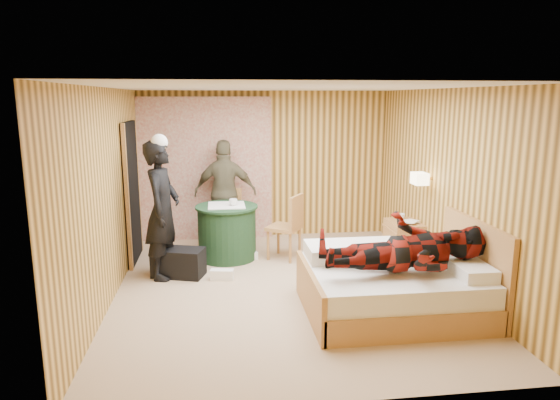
{
  "coord_description": "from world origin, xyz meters",
  "views": [
    {
      "loc": [
        -0.82,
        -5.97,
        2.38
      ],
      "look_at": [
        -0.0,
        0.46,
        1.05
      ],
      "focal_mm": 32.0,
      "sensor_mm": 36.0,
      "label": 1
    }
  ],
  "objects": [
    {
      "name": "floor",
      "position": [
        0.0,
        0.0,
        0.0
      ],
      "size": [
        4.2,
        5.0,
        0.01
      ],
      "primitive_type": "cube",
      "color": "tan",
      "rests_on": "ground"
    },
    {
      "name": "ceiling",
      "position": [
        0.0,
        0.0,
        2.5
      ],
      "size": [
        4.2,
        5.0,
        0.01
      ],
      "primitive_type": "cube",
      "color": "white",
      "rests_on": "wall_back"
    },
    {
      "name": "wall_back",
      "position": [
        0.0,
        2.5,
        1.25
      ],
      "size": [
        4.2,
        0.02,
        2.5
      ],
      "primitive_type": "cube",
      "color": "#ECB95A",
      "rests_on": "floor"
    },
    {
      "name": "wall_left",
      "position": [
        -2.1,
        0.0,
        1.25
      ],
      "size": [
        0.02,
        5.0,
        2.5
      ],
      "primitive_type": "cube",
      "color": "#ECB95A",
      "rests_on": "floor"
    },
    {
      "name": "wall_right",
      "position": [
        2.1,
        0.0,
        1.25
      ],
      "size": [
        0.02,
        5.0,
        2.5
      ],
      "primitive_type": "cube",
      "color": "#ECB95A",
      "rests_on": "floor"
    },
    {
      "name": "curtain",
      "position": [
        -1.0,
        2.43,
        1.2
      ],
      "size": [
        2.2,
        0.08,
        2.4
      ],
      "primitive_type": "cube",
      "color": "beige",
      "rests_on": "floor"
    },
    {
      "name": "doorway",
      "position": [
        -2.06,
        1.4,
        1.02
      ],
      "size": [
        0.06,
        0.9,
        2.05
      ],
      "primitive_type": "cube",
      "color": "black",
      "rests_on": "floor"
    },
    {
      "name": "wall_lamp",
      "position": [
        1.92,
        0.45,
        1.3
      ],
      "size": [
        0.26,
        0.24,
        0.16
      ],
      "color": "gold",
      "rests_on": "wall_right"
    },
    {
      "name": "bed",
      "position": [
        1.13,
        -0.86,
        0.3
      ],
      "size": [
        1.96,
        1.51,
        1.04
      ],
      "color": "tan",
      "rests_on": "floor"
    },
    {
      "name": "nightstand",
      "position": [
        1.88,
        0.81,
        0.31
      ],
      "size": [
        0.46,
        0.62,
        0.6
      ],
      "color": "tan",
      "rests_on": "floor"
    },
    {
      "name": "round_table",
      "position": [
        -0.69,
        1.3,
        0.41
      ],
      "size": [
        0.93,
        0.93,
        0.82
      ],
      "color": "#1F4323",
      "rests_on": "floor"
    },
    {
      "name": "chair_far",
      "position": [
        -0.67,
        2.02,
        0.54
      ],
      "size": [
        0.53,
        0.53,
        0.93
      ],
      "rotation": [
        0.0,
        0.0,
        -0.33
      ],
      "color": "tan",
      "rests_on": "floor"
    },
    {
      "name": "chair_near",
      "position": [
        0.23,
        1.14,
        0.57
      ],
      "size": [
        0.61,
        0.61,
        0.98
      ],
      "rotation": [
        0.0,
        0.0,
        -2.13
      ],
      "color": "tan",
      "rests_on": "floor"
    },
    {
      "name": "duffel_bag",
      "position": [
        -1.37,
        0.6,
        0.19
      ],
      "size": [
        0.75,
        0.55,
        0.38
      ],
      "primitive_type": "cube",
      "rotation": [
        0.0,
        0.0,
        -0.31
      ],
      "color": "black",
      "rests_on": "floor"
    },
    {
      "name": "sneaker_left",
      "position": [
        -0.79,
        0.39,
        0.07
      ],
      "size": [
        0.32,
        0.18,
        0.14
      ],
      "primitive_type": "cube",
      "rotation": [
        0.0,
        0.0,
        -0.18
      ],
      "color": "white",
      "rests_on": "floor"
    },
    {
      "name": "sneaker_right",
      "position": [
        -0.38,
        1.16,
        0.06
      ],
      "size": [
        0.28,
        0.18,
        0.12
      ],
      "primitive_type": "cube",
      "rotation": [
        0.0,
        0.0,
        0.33
      ],
      "color": "white",
      "rests_on": "floor"
    },
    {
      "name": "woman_standing",
      "position": [
        -1.55,
        0.61,
        0.92
      ],
      "size": [
        0.57,
        0.75,
        1.85
      ],
      "primitive_type": "imported",
      "rotation": [
        0.0,
        0.0,
        1.36
      ],
      "color": "black",
      "rests_on": "floor"
    },
    {
      "name": "man_at_table",
      "position": [
        -0.69,
        2.07,
        0.86
      ],
      "size": [
        1.05,
        0.54,
        1.72
      ],
      "primitive_type": "imported",
      "rotation": [
        0.0,
        0.0,
        3.02
      ],
      "color": "brown",
      "rests_on": "floor"
    },
    {
      "name": "man_on_bed",
      "position": [
        1.15,
        -1.09,
        0.95
      ],
      "size": [
        0.86,
        0.67,
        1.77
      ],
      "primitive_type": "imported",
      "rotation": [
        0.0,
        1.57,
        0.0
      ],
      "color": "maroon",
      "rests_on": "bed"
    },
    {
      "name": "book_lower",
      "position": [
        1.88,
        0.76,
        0.61
      ],
      "size": [
        0.2,
        0.25,
        0.02
      ],
      "primitive_type": "imported",
      "rotation": [
        0.0,
        0.0,
        0.18
      ],
      "color": "white",
      "rests_on": "nightstand"
    },
    {
      "name": "book_upper",
      "position": [
        1.88,
        0.76,
        0.63
      ],
      "size": [
        0.27,
        0.27,
        0.02
      ],
      "primitive_type": "imported",
      "rotation": [
        0.0,
        0.0,
        -0.78
      ],
      "color": "white",
      "rests_on": "nightstand"
    },
    {
      "name": "cup_nightstand",
      "position": [
        1.88,
        0.94,
        0.65
      ],
      "size": [
        0.12,
        0.12,
        0.09
      ],
      "primitive_type": "imported",
      "rotation": [
        0.0,
        0.0,
        0.29
      ],
      "color": "white",
      "rests_on": "nightstand"
    },
    {
      "name": "cup_table",
      "position": [
        -0.59,
        1.25,
        0.87
      ],
      "size": [
        0.14,
        0.14,
        0.1
      ],
      "primitive_type": "imported",
      "rotation": [
        0.0,
        0.0,
        -0.14
      ],
      "color": "white",
      "rests_on": "round_table"
    }
  ]
}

